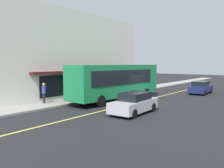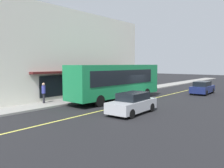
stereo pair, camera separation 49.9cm
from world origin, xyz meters
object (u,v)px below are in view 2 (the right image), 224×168
at_px(bus, 117,80).
at_px(pedestrian_at_corner, 75,89).
at_px(car_navy, 202,88).
at_px(pedestrian_mid_block, 44,91).
at_px(car_silver, 132,103).
at_px(pedestrian_near_storefront, 102,86).
at_px(traffic_light, 135,72).

height_order(bus, pedestrian_at_corner, bus).
bearing_deg(car_navy, pedestrian_mid_block, 152.62).
bearing_deg(car_silver, pedestrian_near_storefront, 53.95).
bearing_deg(pedestrian_near_storefront, car_navy, -43.77).
distance_m(traffic_light, pedestrian_at_corner, 9.69).
xyz_separation_m(bus, pedestrian_near_storefront, (1.70, 3.36, -0.85)).
bearing_deg(traffic_light, car_silver, -147.47).
xyz_separation_m(bus, car_silver, (-4.03, -4.52, -1.24)).
xyz_separation_m(pedestrian_near_storefront, pedestrian_at_corner, (-4.75, -0.63, 0.06)).
relative_size(pedestrian_near_storefront, pedestrian_at_corner, 0.95).
bearing_deg(pedestrian_mid_block, pedestrian_at_corner, -15.10).
bearing_deg(car_silver, traffic_light, 32.53).
distance_m(car_silver, pedestrian_near_storefront, 9.75).
height_order(traffic_light, pedestrian_near_storefront, traffic_light).
height_order(pedestrian_mid_block, pedestrian_near_storefront, pedestrian_mid_block).
relative_size(bus, traffic_light, 3.51).
relative_size(bus, pedestrian_near_storefront, 6.80).
relative_size(traffic_light, car_navy, 0.74).
bearing_deg(pedestrian_near_storefront, pedestrian_mid_block, 178.87).
relative_size(car_navy, pedestrian_at_corner, 2.51).
bearing_deg(car_silver, car_navy, -1.65).
distance_m(traffic_light, car_navy, 8.31).
relative_size(car_navy, car_silver, 1.00).
xyz_separation_m(car_navy, car_silver, (-14.39, 0.42, 0.00)).
bearing_deg(car_silver, pedestrian_at_corner, 82.25).
relative_size(car_navy, pedestrian_near_storefront, 2.63).
distance_m(traffic_light, car_silver, 12.66).
distance_m(car_navy, pedestrian_mid_block, 18.37).
bearing_deg(pedestrian_at_corner, traffic_light, -3.02).
height_order(car_navy, pedestrian_at_corner, pedestrian_at_corner).
distance_m(bus, car_navy, 11.54).
bearing_deg(car_navy, pedestrian_at_corner, 150.25).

